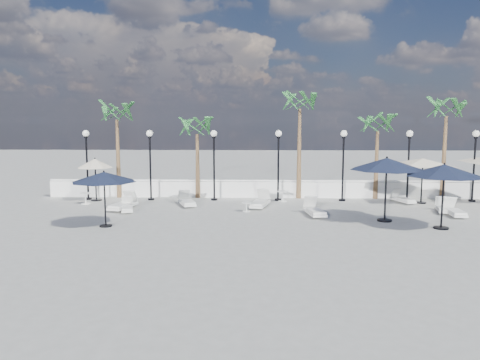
{
  "coord_description": "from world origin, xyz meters",
  "views": [
    {
      "loc": [
        -1.35,
        -18.82,
        4.36
      ],
      "look_at": [
        -2.0,
        3.57,
        1.5
      ],
      "focal_mm": 35.0,
      "sensor_mm": 36.0,
      "label": 1
    }
  ],
  "objects_px": {
    "lounger_6": "(443,208)",
    "parasol_navy_right": "(444,171)",
    "parasol_cream_small": "(95,164)",
    "parasol_navy_left": "(104,177)",
    "parasol_cream_sq_b": "(423,159)",
    "lounger_4": "(260,202)",
    "lounger_5": "(402,199)",
    "parasol_navy_mid": "(387,164)",
    "lounger_2": "(127,207)",
    "lounger_3": "(314,210)",
    "lounger_1": "(123,204)",
    "lounger_0": "(187,201)",
    "lounger_7": "(454,211)"
  },
  "relations": [
    {
      "from": "lounger_6",
      "to": "parasol_cream_sq_b",
      "type": "xyz_separation_m",
      "value": [
        -0.16,
        2.46,
        2.16
      ]
    },
    {
      "from": "lounger_1",
      "to": "lounger_3",
      "type": "xyz_separation_m",
      "value": [
        9.24,
        -1.23,
        -0.01
      ]
    },
    {
      "from": "lounger_6",
      "to": "parasol_cream_small",
      "type": "distance_m",
      "value": 17.97
    },
    {
      "from": "lounger_4",
      "to": "parasol_cream_sq_b",
      "type": "relative_size",
      "value": 0.42
    },
    {
      "from": "lounger_0",
      "to": "lounger_5",
      "type": "bearing_deg",
      "value": -13.93
    },
    {
      "from": "parasol_navy_left",
      "to": "parasol_cream_small",
      "type": "distance_m",
      "value": 6.72
    },
    {
      "from": "parasol_navy_mid",
      "to": "parasol_navy_right",
      "type": "relative_size",
      "value": 1.05
    },
    {
      "from": "lounger_3",
      "to": "parasol_navy_left",
      "type": "relative_size",
      "value": 0.77
    },
    {
      "from": "lounger_0",
      "to": "lounger_1",
      "type": "xyz_separation_m",
      "value": [
        -2.99,
        -1.07,
        0.02
      ]
    },
    {
      "from": "lounger_5",
      "to": "lounger_7",
      "type": "distance_m",
      "value": 3.63
    },
    {
      "from": "lounger_1",
      "to": "parasol_navy_left",
      "type": "relative_size",
      "value": 0.81
    },
    {
      "from": "parasol_cream_sq_b",
      "to": "parasol_navy_mid",
      "type": "bearing_deg",
      "value": -124.86
    },
    {
      "from": "lounger_6",
      "to": "parasol_navy_right",
      "type": "xyz_separation_m",
      "value": [
        -1.44,
        -3.47,
        2.15
      ]
    },
    {
      "from": "parasol_navy_right",
      "to": "parasol_cream_small",
      "type": "distance_m",
      "value": 17.39
    },
    {
      "from": "parasol_navy_left",
      "to": "parasol_cream_sq_b",
      "type": "relative_size",
      "value": 0.52
    },
    {
      "from": "lounger_2",
      "to": "lounger_4",
      "type": "xyz_separation_m",
      "value": [
        6.44,
        1.31,
        0.06
      ]
    },
    {
      "from": "lounger_2",
      "to": "parasol_navy_mid",
      "type": "relative_size",
      "value": 0.53
    },
    {
      "from": "lounger_1",
      "to": "parasol_navy_left",
      "type": "bearing_deg",
      "value": -72.55
    },
    {
      "from": "lounger_4",
      "to": "parasol_navy_mid",
      "type": "xyz_separation_m",
      "value": [
        5.37,
        -3.15,
        2.23
      ]
    },
    {
      "from": "lounger_4",
      "to": "lounger_7",
      "type": "distance_m",
      "value": 9.09
    },
    {
      "from": "lounger_2",
      "to": "parasol_navy_right",
      "type": "bearing_deg",
      "value": -28.52
    },
    {
      "from": "lounger_0",
      "to": "lounger_2",
      "type": "distance_m",
      "value": 3.1
    },
    {
      "from": "lounger_3",
      "to": "parasol_cream_sq_b",
      "type": "bearing_deg",
      "value": 21.05
    },
    {
      "from": "parasol_cream_small",
      "to": "parasol_navy_left",
      "type": "bearing_deg",
      "value": -68.19
    },
    {
      "from": "parasol_navy_right",
      "to": "parasol_cream_sq_b",
      "type": "xyz_separation_m",
      "value": [
        1.27,
        5.92,
        0.01
      ]
    },
    {
      "from": "parasol_navy_mid",
      "to": "parasol_cream_sq_b",
      "type": "distance_m",
      "value": 5.55
    },
    {
      "from": "lounger_0",
      "to": "parasol_navy_mid",
      "type": "relative_size",
      "value": 0.62
    },
    {
      "from": "lounger_3",
      "to": "lounger_4",
      "type": "distance_m",
      "value": 3.19
    },
    {
      "from": "lounger_3",
      "to": "lounger_4",
      "type": "relative_size",
      "value": 0.95
    },
    {
      "from": "lounger_0",
      "to": "lounger_5",
      "type": "xyz_separation_m",
      "value": [
        11.37,
        1.21,
        -0.02
      ]
    },
    {
      "from": "parasol_navy_right",
      "to": "parasol_cream_sq_b",
      "type": "height_order",
      "value": "parasol_navy_right"
    },
    {
      "from": "lounger_7",
      "to": "parasol_cream_sq_b",
      "type": "bearing_deg",
      "value": 100.02
    },
    {
      "from": "lounger_1",
      "to": "lounger_3",
      "type": "bearing_deg",
      "value": 5.08
    },
    {
      "from": "parasol_cream_sq_b",
      "to": "lounger_7",
      "type": "bearing_deg",
      "value": -83.97
    },
    {
      "from": "lounger_4",
      "to": "lounger_5",
      "type": "bearing_deg",
      "value": 24.34
    },
    {
      "from": "lounger_5",
      "to": "parasol_navy_mid",
      "type": "relative_size",
      "value": 0.55
    },
    {
      "from": "lounger_4",
      "to": "parasol_navy_mid",
      "type": "bearing_deg",
      "value": -17.15
    },
    {
      "from": "lounger_2",
      "to": "parasol_navy_mid",
      "type": "xyz_separation_m",
      "value": [
        11.81,
        -1.84,
        2.29
      ]
    },
    {
      "from": "parasol_navy_right",
      "to": "parasol_cream_small",
      "type": "height_order",
      "value": "parasol_navy_right"
    },
    {
      "from": "parasol_navy_left",
      "to": "parasol_cream_sq_b",
      "type": "bearing_deg",
      "value": 21.56
    },
    {
      "from": "lounger_5",
      "to": "parasol_navy_mid",
      "type": "bearing_deg",
      "value": -133.96
    },
    {
      "from": "lounger_6",
      "to": "parasol_cream_small",
      "type": "bearing_deg",
      "value": -175.74
    },
    {
      "from": "lounger_5",
      "to": "parasol_cream_small",
      "type": "height_order",
      "value": "parasol_cream_small"
    },
    {
      "from": "lounger_0",
      "to": "parasol_cream_small",
      "type": "relative_size",
      "value": 0.83
    },
    {
      "from": "lounger_3",
      "to": "parasol_cream_sq_b",
      "type": "xyz_separation_m",
      "value": [
        6.08,
        3.42,
        2.12
      ]
    },
    {
      "from": "lounger_4",
      "to": "lounger_5",
      "type": "height_order",
      "value": "lounger_4"
    },
    {
      "from": "lounger_0",
      "to": "lounger_5",
      "type": "distance_m",
      "value": 11.44
    },
    {
      "from": "lounger_2",
      "to": "lounger_5",
      "type": "height_order",
      "value": "lounger_5"
    },
    {
      "from": "lounger_2",
      "to": "parasol_cream_small",
      "type": "bearing_deg",
      "value": 114.41
    },
    {
      "from": "lounger_7",
      "to": "parasol_cream_sq_b",
      "type": "distance_m",
      "value": 3.95
    }
  ]
}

